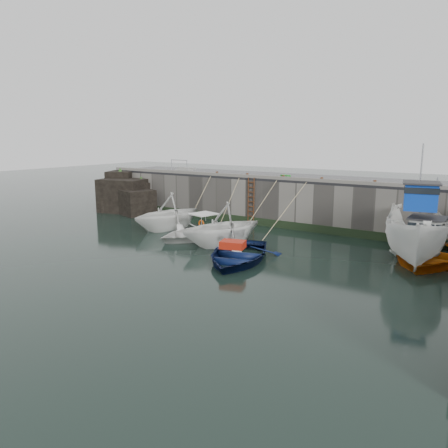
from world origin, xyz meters
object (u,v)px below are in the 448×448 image
Objects in this scene: boat_near_blacktrim at (222,244)px; boat_far_orange at (427,252)px; boat_far_white at (416,235)px; bollard_a at (217,174)px; ladder at (251,201)px; boat_near_navy at (238,260)px; bollard_c at (283,177)px; bollard_d at (322,180)px; bollard_b at (247,175)px; fish_crate at (285,177)px; boat_near_blue at (197,237)px; boat_near_white at (168,229)px; bollard_e at (375,183)px.

boat_far_orange reaches higher than boat_near_blacktrim.
bollard_a is (-14.00, 3.36, 2.08)m from boat_far_white.
boat_far_white is at bearing -15.35° from ladder.
boat_far_orange is (0.50, 0.19, -0.81)m from boat_far_white.
boat_far_white is (9.50, 2.68, 1.22)m from boat_near_blacktrim.
bollard_c reaches higher than boat_near_navy.
boat_near_blacktrim is at bearing -118.68° from bollard_d.
bollard_b is 5.30m from bollard_d.
boat_far_orange is at bearing 8.92° from boat_far_white.
bollard_b is 1.00× the size of bollard_c.
boat_near_blacktrim is 8.43× the size of fish_crate.
boat_near_blue is 18.72× the size of bollard_a.
boat_near_white is 8.39m from fish_crate.
bollard_d is 1.00× the size of bollard_e.
boat_near_blacktrim is at bearing -4.67° from boat_near_white.
boat_far_orange is at bearing -13.84° from ladder.
ladder is at bearing 100.86° from boat_near_navy.
boat_near_navy is (2.38, -2.23, 0.00)m from boat_near_blacktrim.
boat_near_blacktrim reaches higher than boat_near_navy.
boat_near_white is 18.09× the size of bollard_e.
bollard_b is at bearing 180.00° from bollard_c.
boat_near_blue is 8.42m from bollard_d.
bollard_d is (5.30, 0.00, 0.00)m from bollard_b.
bollard_b reaches higher than ladder.
boat_near_blue is 10.78m from bollard_e.
bollard_c and bollard_d have the same top height.
boat_near_white is 8.44× the size of fish_crate.
bollard_c is (-9.30, 3.17, 2.88)m from boat_far_orange.
ladder is 11.41m from boat_far_white.
ladder is at bearing -176.00° from bollard_d.
bollard_a is (-3.00, 0.34, 1.71)m from ladder.
boat_far_orange is 22.39× the size of bollard_c.
bollard_c is at bearing 8.67° from ladder.
boat_far_white reaches higher than boat_near_navy.
ladder is 11.43× the size of bollard_d.
boat_far_white is 13.33× the size of fish_crate.
bollard_b is at bearing 129.14° from boat_near_blacktrim.
boat_near_blacktrim is 18.08× the size of bollard_c.
ladder is 6.10m from boat_near_blacktrim.
boat_near_blue is at bearing -97.81° from ladder.
boat_near_blacktrim is at bearing 121.65° from boat_near_navy.
boat_far_orange is (7.62, 5.10, 0.42)m from boat_near_navy.
boat_near_white is 0.63× the size of boat_far_white.
boat_far_white is at bearing 19.39° from boat_near_navy.
bollard_e is at bearing 0.00° from bollard_d.
bollard_e is at bearing 32.29° from boat_near_white.
bollard_a is at bearing 154.85° from boat_far_white.
bollard_a is at bearing 147.52° from boat_near_blacktrim.
bollard_c is (0.70, 6.04, 3.30)m from boat_near_blacktrim.
boat_near_white reaches higher than boat_near_navy.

